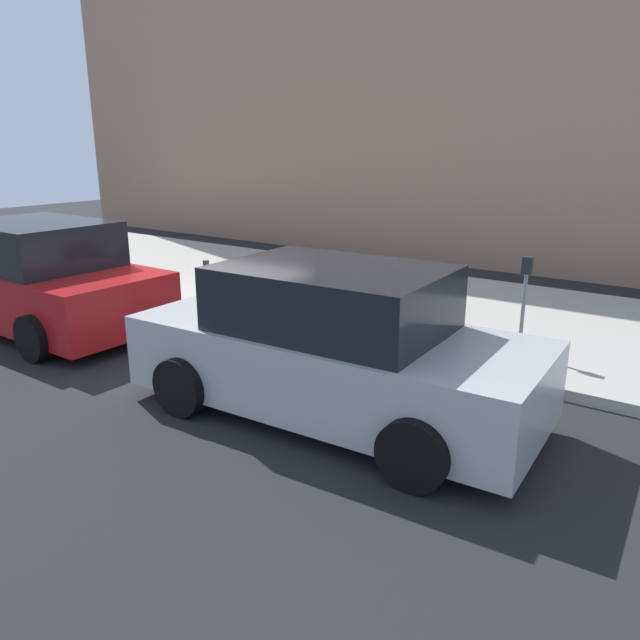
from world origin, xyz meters
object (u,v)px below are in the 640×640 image
at_px(parked_car_silver_0, 333,347).
at_px(fire_hydrant, 242,282).
at_px(suitcase_olive_2, 375,304).
at_px(suitcase_silver_3, 342,299).
at_px(suitcase_maroon_5, 281,293).
at_px(parking_meter, 525,291).
at_px(bollard_post, 207,280).
at_px(suitcase_red_1, 402,315).
at_px(suitcase_black_4, 310,295).
at_px(suitcase_navy_0, 441,323).
at_px(parked_car_red_1, 41,279).

bearing_deg(parked_car_silver_0, fire_hydrant, -35.06).
relative_size(suitcase_olive_2, fire_hydrant, 1.45).
relative_size(suitcase_silver_3, suitcase_maroon_5, 1.33).
bearing_deg(parking_meter, bollard_post, 4.24).
xyz_separation_m(suitcase_red_1, suitcase_black_4, (1.65, -0.04, 0.05)).
bearing_deg(parking_meter, suitcase_red_1, 10.56).
xyz_separation_m(suitcase_navy_0, suitcase_maroon_5, (2.83, 0.03, 0.02)).
distance_m(suitcase_navy_0, suitcase_olive_2, 1.06).
xyz_separation_m(parked_car_silver_0, parked_car_red_1, (5.46, 0.00, 0.02)).
distance_m(suitcase_silver_3, bollard_post, 2.75).
distance_m(suitcase_navy_0, suitcase_red_1, 0.56).
xyz_separation_m(fire_hydrant, parked_car_red_1, (1.87, 2.51, 0.26)).
bearing_deg(suitcase_olive_2, fire_hydrant, 0.88).
xyz_separation_m(suitcase_red_1, suitcase_maroon_5, (2.28, -0.09, -0.03)).
height_order(parking_meter, parked_car_red_1, parked_car_red_1).
distance_m(suitcase_olive_2, parking_meter, 2.15).
relative_size(suitcase_navy_0, fire_hydrant, 1.17).
distance_m(fire_hydrant, parked_car_silver_0, 4.38).
height_order(suitcase_silver_3, fire_hydrant, suitcase_silver_3).
xyz_separation_m(suitcase_olive_2, suitcase_maroon_5, (1.78, -0.00, -0.10)).
relative_size(bollard_post, parked_car_silver_0, 0.16).
bearing_deg(parked_car_red_1, suitcase_silver_3, -147.41).
bearing_deg(suitcase_red_1, parking_meter, -169.44).
distance_m(suitcase_red_1, suitcase_maroon_5, 2.28).
height_order(suitcase_silver_3, parked_car_silver_0, parked_car_silver_0).
height_order(suitcase_maroon_5, parked_car_silver_0, parked_car_silver_0).
xyz_separation_m(suitcase_silver_3, suitcase_maroon_5, (1.23, -0.05, -0.10)).
xyz_separation_m(suitcase_olive_2, bollard_post, (3.30, 0.19, -0.03)).
bearing_deg(suitcase_silver_3, suitcase_navy_0, -177.24).
xyz_separation_m(suitcase_maroon_5, parked_car_silver_0, (-2.77, 2.56, 0.33)).
height_order(suitcase_red_1, parked_car_silver_0, parked_car_silver_0).
relative_size(suitcase_red_1, parked_car_silver_0, 0.15).
relative_size(suitcase_maroon_5, parking_meter, 0.48).
xyz_separation_m(fire_hydrant, parking_meter, (-4.69, -0.25, 0.45)).
distance_m(suitcase_maroon_5, bollard_post, 1.53).
bearing_deg(suitcase_olive_2, parking_meter, -174.27).
xyz_separation_m(suitcase_navy_0, suitcase_black_4, (2.20, 0.08, 0.10)).
bearing_deg(parked_car_silver_0, parking_meter, -111.84).
distance_m(suitcase_navy_0, parked_car_red_1, 6.11).
height_order(suitcase_black_4, bollard_post, suitcase_black_4).
xyz_separation_m(suitcase_navy_0, fire_hydrant, (3.65, 0.07, 0.12)).
distance_m(suitcase_black_4, parked_car_silver_0, 3.30).
bearing_deg(suitcase_silver_3, parking_meter, -174.44).
relative_size(suitcase_maroon_5, bollard_post, 0.89).
height_order(suitcase_red_1, parked_car_red_1, parked_car_red_1).
bearing_deg(parked_car_silver_0, suitcase_silver_3, -58.52).
bearing_deg(suitcase_silver_3, suitcase_maroon_5, -2.34).
relative_size(suitcase_navy_0, bollard_post, 1.22).
height_order(suitcase_navy_0, suitcase_black_4, suitcase_navy_0).
distance_m(suitcase_black_4, parked_car_red_1, 4.17).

